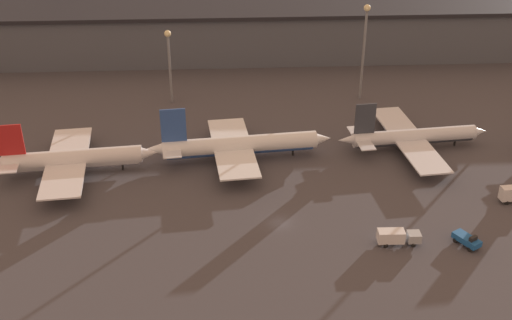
% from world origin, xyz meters
% --- Properties ---
extents(ground, '(600.00, 600.00, 0.00)m').
position_xyz_m(ground, '(0.00, 0.00, 0.00)').
color(ground, '#423F44').
extents(terminal_building, '(259.41, 29.23, 16.28)m').
position_xyz_m(terminal_building, '(0.00, 98.51, 8.18)').
color(terminal_building, '#4C515B').
rests_on(terminal_building, ground).
extents(airplane_1, '(37.51, 32.49, 12.69)m').
position_xyz_m(airplane_1, '(-43.95, 21.74, 3.49)').
color(airplane_1, silver).
rests_on(airplane_1, ground).
extents(airplane_2, '(43.36, 30.06, 13.60)m').
position_xyz_m(airplane_2, '(-7.28, 26.19, 3.58)').
color(airplane_2, white).
rests_on(airplane_2, ground).
extents(airplane_3, '(36.70, 35.01, 12.32)m').
position_xyz_m(airplane_3, '(33.80, 29.28, 3.09)').
color(airplane_3, silver).
rests_on(airplane_3, ground).
extents(service_vehicle_1, '(4.68, 5.71, 2.65)m').
position_xyz_m(service_vehicle_1, '(33.81, -9.18, 1.24)').
color(service_vehicle_1, '#195199').
rests_on(service_vehicle_1, ground).
extents(service_vehicle_2, '(7.97, 2.55, 2.99)m').
position_xyz_m(service_vehicle_2, '(21.00, -8.13, 1.71)').
color(service_vehicle_2, '#9EA3A8').
rests_on(service_vehicle_2, ground).
extents(lamp_post_1, '(1.80, 1.80, 20.33)m').
position_xyz_m(lamp_post_1, '(-24.42, 59.74, 13.30)').
color(lamp_post_1, slate).
rests_on(lamp_post_1, ground).
extents(lamp_post_2, '(1.80, 1.80, 26.31)m').
position_xyz_m(lamp_post_2, '(27.58, 59.74, 16.62)').
color(lamp_post_2, slate).
rests_on(lamp_post_2, ground).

